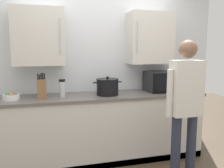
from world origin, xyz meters
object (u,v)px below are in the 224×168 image
Objects in this scene: thermos_flask at (62,88)px; stock_pot at (107,87)px; fruit_bowl at (11,96)px; person_figure at (185,100)px; knife_block at (42,89)px; microwave_oven at (164,81)px.

stock_pot is at bearing -0.24° from thermos_flask.
stock_pot is 1.68× the size of thermos_flask.
fruit_bowl is 0.12× the size of person_figure.
knife_block reaches higher than stock_pot.
person_figure is at bearing -101.84° from microwave_oven.
microwave_oven reaches higher than stock_pot.
knife_block reaches higher than microwave_oven.
microwave_oven is 0.89m from stock_pot.
thermos_flask is 1.18× the size of fruit_bowl.
stock_pot is 1.98× the size of fruit_bowl.
microwave_oven is 2.88× the size of fruit_bowl.
knife_block is at bearing -174.42° from thermos_flask.
microwave_oven is 2.12m from fruit_bowl.
knife_block is at bearing -3.28° from fruit_bowl.
microwave_oven is at bearing 2.12° from fruit_bowl.
knife_block reaches higher than thermos_flask.
microwave_oven reaches higher than thermos_flask.
stock_pot is 0.24× the size of person_figure.
person_figure is (0.71, -0.78, -0.06)m from stock_pot.
stock_pot is 0.60m from thermos_flask.
knife_block is 0.38m from fruit_bowl.
microwave_oven is at bearing 78.16° from person_figure.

